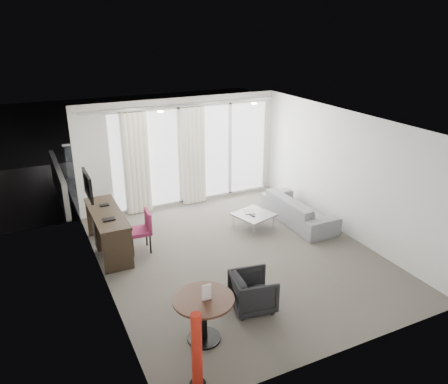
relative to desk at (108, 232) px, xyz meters
name	(u,v)px	position (x,y,z in m)	size (l,w,h in m)	color
floor	(237,255)	(2.20, -1.23, -0.42)	(5.00, 6.00, 0.00)	#534D45
ceiling	(239,123)	(2.20, -1.23, 2.18)	(5.00, 6.00, 0.00)	white
wall_left	(100,217)	(-0.30, -1.23, 0.88)	(0.00, 6.00, 2.60)	silver
wall_right	(345,173)	(4.70, -1.23, 0.88)	(0.00, 6.00, 2.60)	silver
wall_front	(347,271)	(2.20, -4.23, 0.88)	(5.00, 0.00, 2.60)	silver
window_panel	(193,154)	(2.50, 1.76, 0.78)	(4.00, 0.02, 2.38)	white
window_frame	(193,154)	(2.50, 1.74, 0.78)	(4.10, 0.06, 2.44)	white
curtain_left	(137,164)	(1.05, 1.59, 0.78)	(0.60, 0.20, 2.38)	white
curtain_right	(194,156)	(2.45, 1.59, 0.78)	(0.60, 0.20, 2.38)	white
curtain_track	(182,105)	(2.20, 1.59, 2.03)	(4.80, 0.04, 0.04)	#B2B2B7
downlight_a	(161,112)	(1.30, 0.37, 2.17)	(0.12, 0.12, 0.02)	#FFE0B2
downlight_b	(254,104)	(3.40, 0.37, 2.17)	(0.12, 0.12, 0.02)	#FFE0B2
desk	(108,232)	(0.00, 0.00, 0.00)	(0.56, 1.79, 0.84)	black
tv	(87,185)	(-0.25, 0.22, 0.93)	(0.05, 0.80, 0.50)	black
desk_chair	(139,232)	(0.54, -0.26, 0.00)	(0.45, 0.43, 0.83)	#8A244B
round_table	(204,319)	(0.66, -3.18, -0.07)	(0.86, 0.86, 0.69)	#3E2215
menu_card	(207,298)	(0.69, -3.23, 0.30)	(0.13, 0.02, 0.24)	white
red_lamp	(197,351)	(0.26, -3.92, 0.11)	(0.21, 0.21, 1.06)	#B22012
tub_armchair	(253,292)	(1.65, -2.83, -0.12)	(0.64, 0.65, 0.60)	black
coffee_table	(253,221)	(3.06, -0.33, -0.25)	(0.75, 0.75, 0.34)	gray
remote	(252,215)	(2.98, -0.40, -0.06)	(0.05, 0.17, 0.02)	black
magazine	(249,211)	(3.02, -0.19, -0.06)	(0.22, 0.27, 0.02)	gray
sofa	(298,209)	(4.14, -0.47, -0.12)	(2.04, 0.80, 0.60)	slate
terrace_slab	(174,183)	(2.50, 3.27, -0.48)	(5.60, 3.00, 0.12)	#4D4D50
rattan_chair_a	(187,174)	(2.65, 2.62, -0.01)	(0.56, 0.56, 0.82)	brown
rattan_chair_b	(211,160)	(3.77, 3.50, -0.01)	(0.55, 0.55, 0.81)	brown
rattan_table	(222,166)	(3.99, 3.22, -0.16)	(0.52, 0.52, 0.52)	brown
balustrade	(158,151)	(2.50, 4.72, 0.08)	(5.50, 0.06, 1.05)	#B2B2B7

